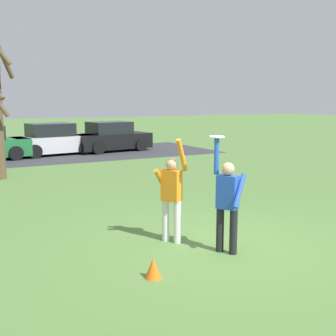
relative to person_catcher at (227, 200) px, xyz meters
The scene contains 8 objects.
ground_plane 1.05m from the person_catcher, 77.93° to the left, with size 120.00×120.00×0.00m, color #567F3D.
person_catcher is the anchor object (origin of this frame).
person_defender 1.16m from the person_catcher, 120.27° to the left, with size 0.61×0.66×2.04m.
frisbee_disc 1.13m from the person_catcher, 120.27° to the left, with size 0.27×0.27×0.02m, color white.
parked_car_silver 15.65m from the person_catcher, 87.65° to the left, with size 4.29×2.43×1.59m.
parked_car_black 16.12m from the person_catcher, 76.41° to the left, with size 4.29×2.43×1.59m.
parking_strip 15.38m from the person_catcher, 94.55° to the left, with size 20.21×6.40×0.01m, color #38383D.
field_cone_orange 1.89m from the person_catcher, 167.36° to the right, with size 0.26×0.26×0.32m, color orange.
Camera 1 is at (-4.51, -6.35, 2.73)m, focal length 45.54 mm.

